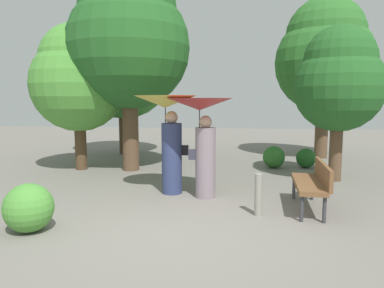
{
  "coord_description": "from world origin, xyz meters",
  "views": [
    {
      "loc": [
        0.93,
        -4.95,
        1.88
      ],
      "look_at": [
        0.0,
        2.65,
        0.96
      ],
      "focal_mm": 33.58,
      "sensor_mm": 36.0,
      "label": 1
    }
  ],
  "objects_px": {
    "tree_near_left": "(123,63)",
    "tree_far_back": "(78,77)",
    "path_marker_post": "(258,195)",
    "tree_near_right": "(339,79)",
    "person_right": "(202,126)",
    "park_bench": "(313,181)",
    "tree_mid_left": "(128,37)",
    "tree_mid_right": "(325,55)",
    "person_left": "(168,124)"
  },
  "relations": [
    {
      "from": "tree_mid_right",
      "to": "tree_mid_left",
      "type": "bearing_deg",
      "value": -153.05
    },
    {
      "from": "path_marker_post",
      "to": "tree_near_right",
      "type": "bearing_deg",
      "value": 55.77
    },
    {
      "from": "person_left",
      "to": "person_right",
      "type": "xyz_separation_m",
      "value": [
        0.7,
        -0.24,
        -0.01
      ]
    },
    {
      "from": "park_bench",
      "to": "tree_mid_left",
      "type": "bearing_deg",
      "value": -123.22
    },
    {
      "from": "person_left",
      "to": "tree_far_back",
      "type": "relative_size",
      "value": 0.5
    },
    {
      "from": "tree_near_right",
      "to": "person_right",
      "type": "bearing_deg",
      "value": -148.12
    },
    {
      "from": "tree_mid_left",
      "to": "tree_far_back",
      "type": "xyz_separation_m",
      "value": [
        -1.4,
        -0.06,
        -1.03
      ]
    },
    {
      "from": "person_right",
      "to": "tree_mid_left",
      "type": "bearing_deg",
      "value": 33.96
    },
    {
      "from": "tree_near_right",
      "to": "tree_mid_left",
      "type": "height_order",
      "value": "tree_mid_left"
    },
    {
      "from": "tree_near_left",
      "to": "tree_mid_right",
      "type": "bearing_deg",
      "value": -0.71
    },
    {
      "from": "person_left",
      "to": "person_right",
      "type": "distance_m",
      "value": 0.74
    },
    {
      "from": "tree_near_left",
      "to": "path_marker_post",
      "type": "relative_size",
      "value": 7.29
    },
    {
      "from": "tree_near_right",
      "to": "tree_mid_left",
      "type": "relative_size",
      "value": 0.66
    },
    {
      "from": "path_marker_post",
      "to": "tree_mid_right",
      "type": "bearing_deg",
      "value": 69.26
    },
    {
      "from": "person_left",
      "to": "tree_mid_left",
      "type": "bearing_deg",
      "value": 25.98
    },
    {
      "from": "tree_mid_left",
      "to": "tree_near_left",
      "type": "bearing_deg",
      "value": 110.42
    },
    {
      "from": "tree_near_left",
      "to": "person_right",
      "type": "bearing_deg",
      "value": -59.21
    },
    {
      "from": "tree_near_left",
      "to": "path_marker_post",
      "type": "xyz_separation_m",
      "value": [
        4.32,
        -6.53,
        -2.86
      ]
    },
    {
      "from": "person_right",
      "to": "tree_mid_left",
      "type": "xyz_separation_m",
      "value": [
        -2.18,
        2.55,
        2.15
      ]
    },
    {
      "from": "person_left",
      "to": "tree_mid_right",
      "type": "xyz_separation_m",
      "value": [
        4.18,
        5.19,
        1.94
      ]
    },
    {
      "from": "tree_near_right",
      "to": "path_marker_post",
      "type": "bearing_deg",
      "value": -124.23
    },
    {
      "from": "person_right",
      "to": "tree_far_back",
      "type": "bearing_deg",
      "value": 48.58
    },
    {
      "from": "person_right",
      "to": "tree_near_right",
      "type": "bearing_deg",
      "value": -64.72
    },
    {
      "from": "tree_mid_right",
      "to": "tree_far_back",
      "type": "relative_size",
      "value": 1.31
    },
    {
      "from": "person_left",
      "to": "tree_mid_left",
      "type": "xyz_separation_m",
      "value": [
        -1.48,
        2.31,
        2.13
      ]
    },
    {
      "from": "tree_far_back",
      "to": "path_marker_post",
      "type": "xyz_separation_m",
      "value": [
        4.61,
        -3.51,
        -2.17
      ]
    },
    {
      "from": "person_left",
      "to": "path_marker_post",
      "type": "height_order",
      "value": "person_left"
    },
    {
      "from": "park_bench",
      "to": "tree_mid_right",
      "type": "bearing_deg",
      "value": 169.95
    },
    {
      "from": "tree_near_right",
      "to": "tree_far_back",
      "type": "bearing_deg",
      "value": 174.55
    },
    {
      "from": "person_right",
      "to": "tree_mid_right",
      "type": "distance_m",
      "value": 6.73
    },
    {
      "from": "person_left",
      "to": "tree_near_right",
      "type": "xyz_separation_m",
      "value": [
        3.7,
        1.63,
        0.96
      ]
    },
    {
      "from": "tree_mid_right",
      "to": "path_marker_post",
      "type": "relative_size",
      "value": 7.4
    },
    {
      "from": "tree_near_left",
      "to": "tree_mid_right",
      "type": "relative_size",
      "value": 0.98
    },
    {
      "from": "person_left",
      "to": "path_marker_post",
      "type": "relative_size",
      "value": 2.84
    },
    {
      "from": "person_left",
      "to": "path_marker_post",
      "type": "xyz_separation_m",
      "value": [
        1.74,
        -1.26,
        -1.07
      ]
    },
    {
      "from": "person_right",
      "to": "path_marker_post",
      "type": "xyz_separation_m",
      "value": [
        1.03,
        -1.02,
        -1.06
      ]
    },
    {
      "from": "tree_near_left",
      "to": "path_marker_post",
      "type": "bearing_deg",
      "value": -56.54
    },
    {
      "from": "tree_far_back",
      "to": "park_bench",
      "type": "bearing_deg",
      "value": -29.0
    },
    {
      "from": "park_bench",
      "to": "tree_mid_left",
      "type": "xyz_separation_m",
      "value": [
        -4.17,
        3.15,
        3.04
      ]
    },
    {
      "from": "person_left",
      "to": "tree_mid_left",
      "type": "relative_size",
      "value": 0.36
    },
    {
      "from": "tree_near_right",
      "to": "tree_mid_left",
      "type": "xyz_separation_m",
      "value": [
        -5.18,
        0.69,
        1.17
      ]
    },
    {
      "from": "park_bench",
      "to": "tree_near_right",
      "type": "xyz_separation_m",
      "value": [
        1.01,
        2.46,
        1.87
      ]
    },
    {
      "from": "person_left",
      "to": "tree_mid_right",
      "type": "height_order",
      "value": "tree_mid_right"
    },
    {
      "from": "person_left",
      "to": "tree_near_left",
      "type": "bearing_deg",
      "value": 19.47
    },
    {
      "from": "tree_near_right",
      "to": "tree_mid_left",
      "type": "bearing_deg",
      "value": 172.46
    },
    {
      "from": "park_bench",
      "to": "tree_far_back",
      "type": "height_order",
      "value": "tree_far_back"
    },
    {
      "from": "tree_mid_right",
      "to": "tree_far_back",
      "type": "xyz_separation_m",
      "value": [
        -7.05,
        -2.93,
        -0.84
      ]
    },
    {
      "from": "tree_near_left",
      "to": "tree_mid_right",
      "type": "distance_m",
      "value": 6.76
    },
    {
      "from": "tree_near_left",
      "to": "tree_mid_left",
      "type": "bearing_deg",
      "value": -69.58
    },
    {
      "from": "tree_near_left",
      "to": "tree_far_back",
      "type": "height_order",
      "value": "tree_near_left"
    }
  ]
}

